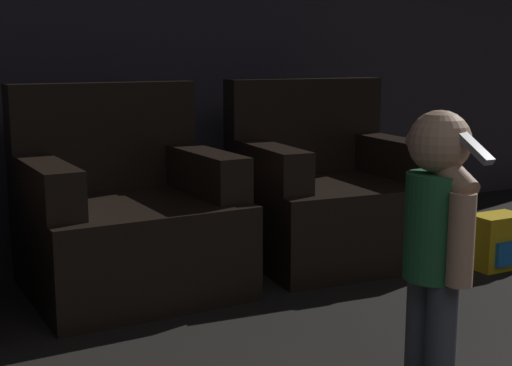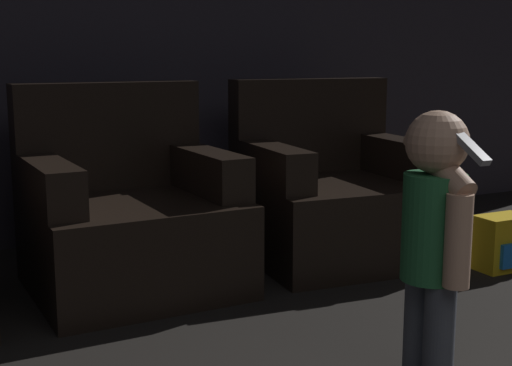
{
  "view_description": "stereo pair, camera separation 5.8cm",
  "coord_description": "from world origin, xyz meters",
  "px_view_note": "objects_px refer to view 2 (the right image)",
  "views": [
    {
      "loc": [
        -1.15,
        0.5,
        1.06
      ],
      "look_at": [
        0.09,
        2.84,
        0.58
      ],
      "focal_mm": 50.0,
      "sensor_mm": 36.0,
      "label": 1
    },
    {
      "loc": [
        -1.1,
        0.47,
        1.06
      ],
      "look_at": [
        0.09,
        2.84,
        0.58
      ],
      "focal_mm": 50.0,
      "sensor_mm": 36.0,
      "label": 2
    }
  ],
  "objects_px": {
    "armchair_middle": "(129,218)",
    "person_toddler": "(435,228)",
    "armchair_right": "(332,197)",
    "toy_backpack": "(502,243)"
  },
  "relations": [
    {
      "from": "toy_backpack",
      "to": "armchair_right",
      "type": "bearing_deg",
      "value": 137.03
    },
    {
      "from": "armchair_middle",
      "to": "toy_backpack",
      "type": "xyz_separation_m",
      "value": [
        1.73,
        -0.59,
        -0.18
      ]
    },
    {
      "from": "toy_backpack",
      "to": "person_toddler",
      "type": "bearing_deg",
      "value": -144.38
    },
    {
      "from": "armchair_middle",
      "to": "person_toddler",
      "type": "distance_m",
      "value": 1.54
    },
    {
      "from": "armchair_right",
      "to": "person_toddler",
      "type": "relative_size",
      "value": 1.07
    },
    {
      "from": "armchair_right",
      "to": "armchair_middle",
      "type": "bearing_deg",
      "value": -175.36
    },
    {
      "from": "person_toddler",
      "to": "toy_backpack",
      "type": "relative_size",
      "value": 3.27
    },
    {
      "from": "armchair_right",
      "to": "toy_backpack",
      "type": "bearing_deg",
      "value": -38.32
    },
    {
      "from": "armchair_right",
      "to": "person_toddler",
      "type": "xyz_separation_m",
      "value": [
        -0.54,
        -1.42,
        0.21
      ]
    },
    {
      "from": "armchair_middle",
      "to": "armchair_right",
      "type": "distance_m",
      "value": 1.1
    }
  ]
}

